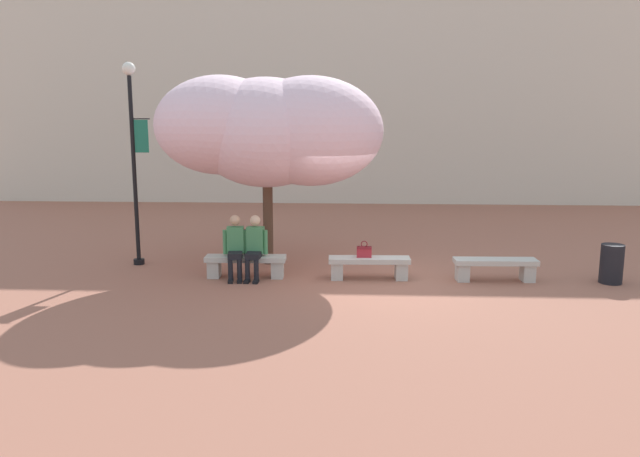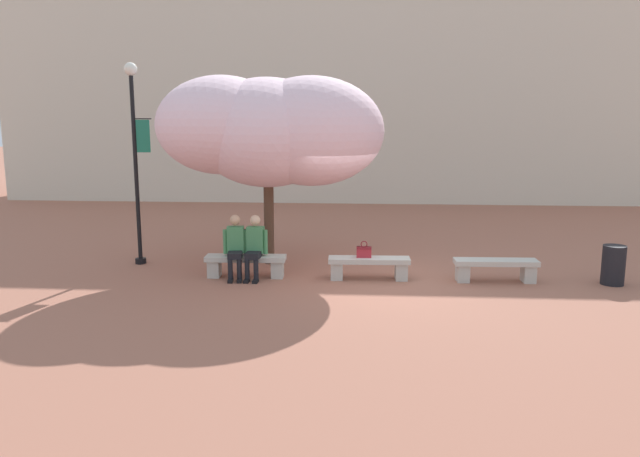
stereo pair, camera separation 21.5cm
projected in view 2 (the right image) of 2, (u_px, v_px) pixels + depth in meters
name	position (u px, v px, depth m)	size (l,w,h in m)	color
ground_plane	(369.00, 279.00, 12.67)	(100.00, 100.00, 0.00)	#9E604C
building_facade	(368.00, 77.00, 24.45)	(28.00, 4.00, 9.49)	beige
stone_bench_west_end	(246.00, 263.00, 12.79)	(1.66, 0.47, 0.45)	#BCB7AD
stone_bench_near_west	(369.00, 265.00, 12.62)	(1.66, 0.47, 0.45)	#BCB7AD
stone_bench_center	(496.00, 267.00, 12.44)	(1.66, 0.47, 0.45)	#BCB7AD
person_seated_left	(235.00, 244.00, 12.68)	(0.51, 0.71, 1.29)	black
person_seated_right	(255.00, 245.00, 12.65)	(0.51, 0.70, 1.29)	black
handbag	(364.00, 251.00, 12.60)	(0.30, 0.15, 0.34)	#A3232D
cherry_tree_main	(269.00, 130.00, 13.44)	(4.90, 3.43, 4.13)	#513828
lamp_post_with_banner	(135.00, 146.00, 13.54)	(0.54, 0.28, 4.39)	black
trash_bin	(613.00, 265.00, 12.23)	(0.44, 0.44, 0.78)	black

